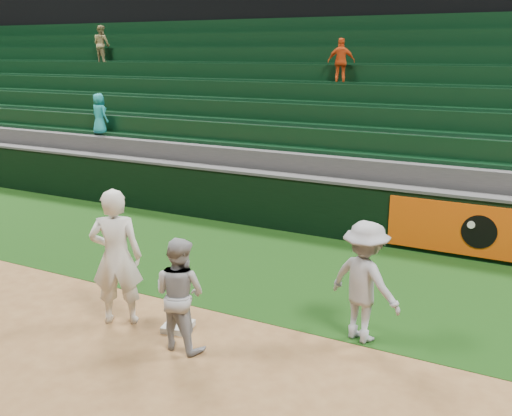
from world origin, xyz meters
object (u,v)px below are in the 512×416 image
at_px(first_base, 178,326).
at_px(first_baseman, 116,257).
at_px(base_coach, 365,282).
at_px(baserunner, 180,294).

relative_size(first_base, first_baseman, 0.19).
distance_m(first_base, base_coach, 2.72).
bearing_deg(first_base, base_coach, 21.13).
height_order(first_baseman, base_coach, first_baseman).
bearing_deg(first_base, first_baseman, -168.42).
bearing_deg(baserunner, base_coach, -143.17).
distance_m(first_base, first_baseman, 1.33).
height_order(first_base, baserunner, baserunner).
relative_size(first_baseman, base_coach, 1.19).
height_order(first_base, base_coach, base_coach).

